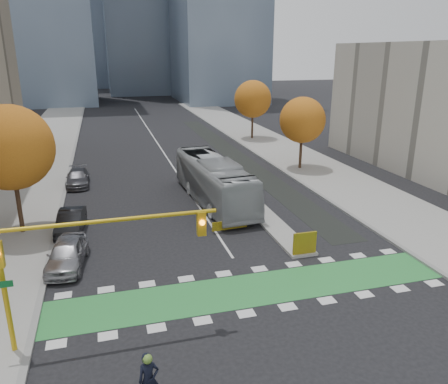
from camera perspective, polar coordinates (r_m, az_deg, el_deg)
ground at (r=20.87m, az=5.25°, el=-14.55°), size 300.00×300.00×0.00m
sidewalk_west at (r=38.69m, az=-25.26°, el=-0.51°), size 7.00×120.00×0.15m
sidewalk_east at (r=42.97m, az=12.80°, el=2.51°), size 7.00×120.00×0.15m
curb_west at (r=38.21m, az=-20.11°, el=-0.09°), size 0.30×120.00×0.16m
curb_east at (r=41.45m, az=8.52°, el=2.20°), size 0.30×120.00×0.16m
bike_crossing at (r=22.06m, az=3.85°, el=-12.54°), size 20.00×3.00×0.01m
centre_line at (r=57.85m, az=-8.86°, el=6.59°), size 0.15×70.00×0.01m
bike_lane_paint at (r=49.72m, az=1.22°, el=4.95°), size 2.50×50.00×0.01m
median_island at (r=29.62m, az=6.41°, el=-4.19°), size 1.60×10.00×0.16m
hazard_board at (r=25.32m, az=10.49°, el=-6.59°), size 1.40×0.12×1.30m
tree_west at (r=29.45m, az=-26.14°, el=5.21°), size 5.20×5.20×8.22m
tree_east_near at (r=43.06m, az=10.20°, el=9.23°), size 4.40×4.40×7.08m
tree_east_far at (r=57.90m, az=3.78°, el=12.02°), size 4.80×4.80×7.65m
traffic_signal_west at (r=17.47m, az=-19.05°, el=-7.26°), size 8.53×0.56×5.20m
bus at (r=33.46m, az=-1.34°, el=1.52°), size 3.83×12.56×3.45m
parked_car_a at (r=25.24m, az=-19.84°, el=-7.57°), size 2.38×4.71×1.54m
parked_car_b at (r=29.87m, az=-19.38°, el=-3.65°), size 1.89×4.43×1.42m
parked_car_c at (r=40.05m, az=-18.58°, el=1.77°), size 1.88×4.60×1.33m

